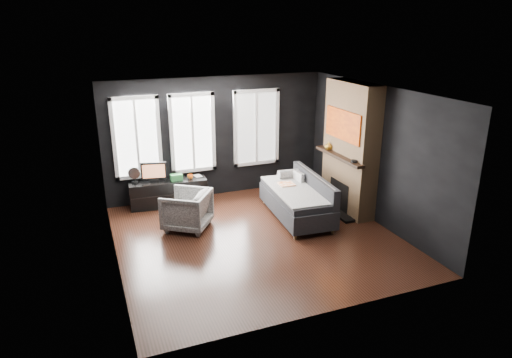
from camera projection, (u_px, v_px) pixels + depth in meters
name	position (u px, v px, depth m)	size (l,w,h in m)	color
floor	(257.00, 238.00, 8.49)	(5.00, 5.00, 0.00)	black
ceiling	(257.00, 92.00, 7.61)	(5.00, 5.00, 0.00)	white
wall_back	(216.00, 137.00, 10.25)	(5.00, 0.02, 2.70)	black
wall_left	(110.00, 186.00, 7.19)	(0.02, 5.00, 2.70)	black
wall_right	(376.00, 155.00, 8.91)	(0.02, 5.00, 2.70)	black
windows	(195.00, 93.00, 9.73)	(4.00, 0.16, 1.76)	white
fireplace	(350.00, 148.00, 9.37)	(0.70, 1.62, 2.70)	#93724C
sofa	(296.00, 197.00, 9.25)	(1.03, 2.06, 0.89)	black
stripe_pillow	(299.00, 180.00, 9.67)	(0.08, 0.34, 0.34)	gray
armchair	(187.00, 208.00, 8.77)	(0.81, 0.76, 0.84)	silver
media_console	(168.00, 192.00, 9.96)	(1.65, 0.51, 0.57)	black
monitor	(154.00, 171.00, 9.69)	(0.54, 0.12, 0.49)	black
desk_fan	(134.00, 175.00, 9.63)	(0.25, 0.25, 0.36)	gray
mug	(190.00, 176.00, 9.93)	(0.12, 0.10, 0.12)	orange
book	(195.00, 172.00, 10.04)	(0.15, 0.02, 0.20)	#BCB195
storage_box	(176.00, 177.00, 9.84)	(0.25, 0.16, 0.13)	#2E7E3A
mantel_vase	(328.00, 146.00, 9.69)	(0.17, 0.17, 0.17)	#C18D24
mantel_clock	(354.00, 161.00, 8.83)	(0.13, 0.13, 0.04)	black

